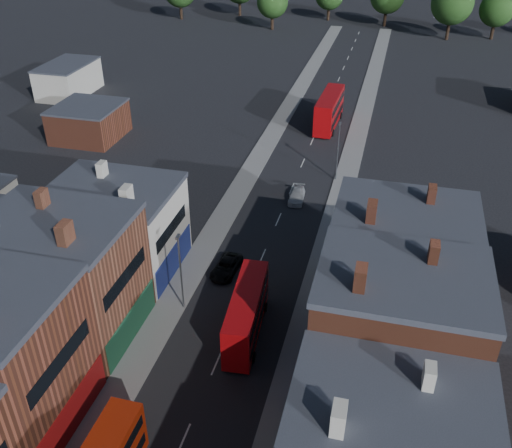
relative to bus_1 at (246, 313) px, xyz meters
The scene contains 8 objects.
pavement_west 23.47m from the bus_1, 110.03° to the left, with size 3.00×200.00×0.12m, color gray.
pavement_east 22.62m from the bus_1, 77.16° to the left, with size 3.00×200.00×0.12m, color gray.
lamp_post_2 7.35m from the bus_1, 163.85° to the left, with size 0.25×0.70×8.12m.
lamp_post_3 32.24m from the bus_1, 83.39° to the left, with size 0.25×0.70×8.12m.
bus_1 is the anchor object (origin of this frame).
bus_2 50.61m from the bus_1, 90.00° to the left, with size 3.40×12.25×5.25m.
car_2 9.58m from the bus_1, 118.12° to the left, with size 2.26×4.90×1.36m, color black.
car_3 25.18m from the bus_1, 90.68° to the left, with size 1.84×4.53×1.31m, color silver.
Camera 1 is at (11.82, -8.78, 35.06)m, focal length 40.00 mm.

